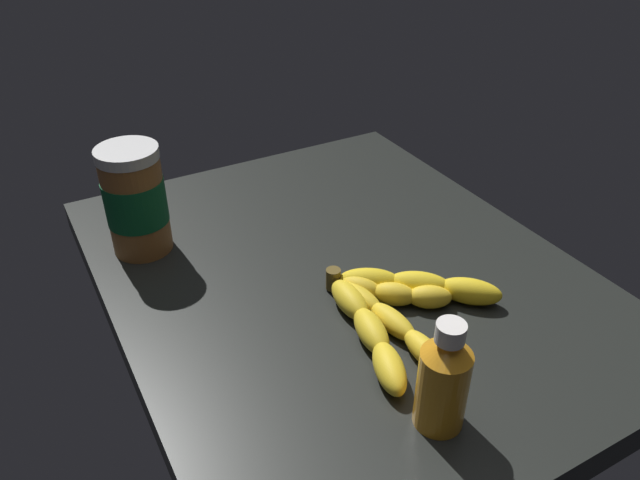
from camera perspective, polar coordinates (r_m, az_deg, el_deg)
name	(u,v)px	position (r cm, az deg, el deg)	size (l,w,h in cm)	color
ground_plane	(342,283)	(88.44, 2.07, -4.02)	(77.65, 62.25, 4.45)	black
banana_bunch	(394,306)	(78.84, 6.88, -6.13)	(22.65, 24.04, 3.47)	yellow
peanut_butter_jar	(135,200)	(91.43, -16.72, 3.54)	(8.71, 8.71, 16.18)	#9E602D
honey_bottle	(443,380)	(64.19, 11.35, -12.57)	(5.28, 5.28, 13.24)	orange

